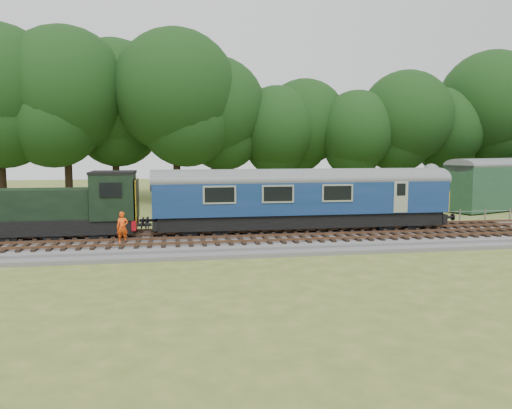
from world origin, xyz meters
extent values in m
plane|color=#4B5A21|center=(0.00, 0.00, 0.00)|extent=(120.00, 120.00, 0.00)
cube|color=#4C4C4F|center=(0.00, 0.00, 0.17)|extent=(70.00, 7.00, 0.35)
cube|color=brown|center=(0.00, 0.68, 0.49)|extent=(66.50, 0.07, 0.14)
cube|color=brown|center=(0.00, 2.12, 0.49)|extent=(66.50, 0.07, 0.14)
cube|color=brown|center=(0.00, -2.32, 0.49)|extent=(66.50, 0.07, 0.14)
cube|color=brown|center=(0.00, -0.88, 0.49)|extent=(66.50, 0.07, 0.14)
cube|color=black|center=(3.44, 1.40, 1.06)|extent=(17.46, 2.52, 0.85)
cube|color=#0D2A49|center=(3.44, 1.40, 2.48)|extent=(18.00, 2.80, 2.05)
cube|color=gold|center=(12.46, 1.40, 2.11)|extent=(0.06, 2.74, 1.30)
cube|color=black|center=(9.44, 1.40, 0.86)|extent=(2.60, 2.00, 0.55)
cube|color=black|center=(-2.56, 1.40, 0.86)|extent=(2.60, 2.00, 0.55)
cube|color=black|center=(-10.96, 1.40, 1.01)|extent=(8.73, 2.39, 0.85)
cube|color=black|center=(-12.16, 1.40, 2.26)|extent=(6.30, 2.08, 1.70)
cube|color=black|center=(-7.76, 1.40, 2.66)|extent=(2.40, 2.55, 2.60)
cube|color=maroon|center=(-6.58, 1.40, 1.06)|extent=(0.25, 2.60, 0.55)
cube|color=gold|center=(-6.44, 1.40, 2.46)|extent=(0.06, 2.55, 2.30)
imported|color=#FF4B0D|center=(-7.09, -1.02, 1.19)|extent=(0.65, 0.45, 1.68)
cube|color=#1B3C25|center=(24.31, 12.21, 1.14)|extent=(3.13, 3.13, 2.29)
cube|color=black|center=(24.31, 12.21, 2.38)|extent=(3.44, 3.44, 0.18)
camera|label=1|loc=(-4.34, -28.20, 5.46)|focal=35.00mm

